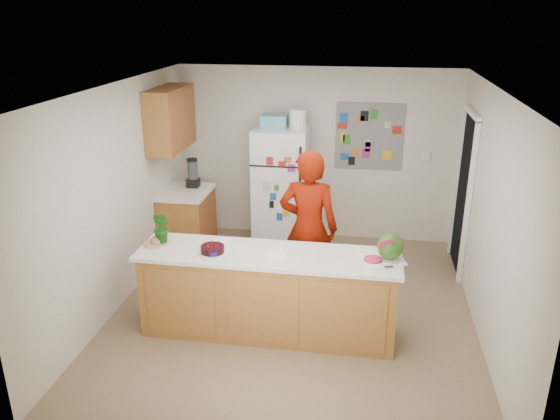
% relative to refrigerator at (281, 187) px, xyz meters
% --- Properties ---
extents(floor, '(4.00, 4.50, 0.02)m').
position_rel_refrigerator_xyz_m(floor, '(0.45, -1.88, -0.86)').
color(floor, brown).
rests_on(floor, ground).
extents(wall_back, '(4.00, 0.02, 2.50)m').
position_rel_refrigerator_xyz_m(wall_back, '(0.45, 0.38, 0.40)').
color(wall_back, beige).
rests_on(wall_back, ground).
extents(wall_left, '(0.02, 4.50, 2.50)m').
position_rel_refrigerator_xyz_m(wall_left, '(-1.56, -1.88, 0.40)').
color(wall_left, beige).
rests_on(wall_left, ground).
extents(wall_right, '(0.02, 4.50, 2.50)m').
position_rel_refrigerator_xyz_m(wall_right, '(2.46, -1.88, 0.40)').
color(wall_right, beige).
rests_on(wall_right, ground).
extents(ceiling, '(4.00, 4.50, 0.02)m').
position_rel_refrigerator_xyz_m(ceiling, '(0.45, -1.88, 1.66)').
color(ceiling, white).
rests_on(ceiling, wall_back).
extents(doorway, '(0.03, 0.85, 2.04)m').
position_rel_refrigerator_xyz_m(doorway, '(2.44, -0.43, 0.17)').
color(doorway, black).
rests_on(doorway, ground).
extents(peninsula_base, '(2.60, 0.62, 0.88)m').
position_rel_refrigerator_xyz_m(peninsula_base, '(0.25, -2.38, -0.41)').
color(peninsula_base, brown).
rests_on(peninsula_base, floor).
extents(peninsula_top, '(2.68, 0.70, 0.04)m').
position_rel_refrigerator_xyz_m(peninsula_top, '(0.25, -2.38, 0.05)').
color(peninsula_top, silver).
rests_on(peninsula_top, peninsula_base).
extents(side_counter_base, '(0.60, 0.80, 0.86)m').
position_rel_refrigerator_xyz_m(side_counter_base, '(-1.24, -0.53, -0.42)').
color(side_counter_base, brown).
rests_on(side_counter_base, floor).
extents(side_counter_top, '(0.64, 0.84, 0.04)m').
position_rel_refrigerator_xyz_m(side_counter_top, '(-1.24, -0.53, 0.03)').
color(side_counter_top, silver).
rests_on(side_counter_top, side_counter_base).
extents(upper_cabinets, '(0.35, 1.00, 0.80)m').
position_rel_refrigerator_xyz_m(upper_cabinets, '(-1.37, -0.58, 1.05)').
color(upper_cabinets, brown).
rests_on(upper_cabinets, wall_left).
extents(refrigerator, '(0.75, 0.70, 1.70)m').
position_rel_refrigerator_xyz_m(refrigerator, '(0.00, 0.00, 0.00)').
color(refrigerator, silver).
rests_on(refrigerator, floor).
extents(fridge_top_bin, '(0.35, 0.28, 0.18)m').
position_rel_refrigerator_xyz_m(fridge_top_bin, '(-0.10, 0.00, 0.94)').
color(fridge_top_bin, '#5999B2').
rests_on(fridge_top_bin, refrigerator).
extents(photo_collage, '(0.95, 0.01, 0.95)m').
position_rel_refrigerator_xyz_m(photo_collage, '(1.20, 0.36, 0.70)').
color(photo_collage, slate).
rests_on(photo_collage, wall_back).
extents(person, '(0.69, 0.46, 1.83)m').
position_rel_refrigerator_xyz_m(person, '(0.58, -1.66, 0.07)').
color(person, '#660F01').
rests_on(person, floor).
extents(blender_appliance, '(0.14, 0.14, 0.38)m').
position_rel_refrigerator_xyz_m(blender_appliance, '(-1.19, -0.34, 0.24)').
color(blender_appliance, black).
rests_on(blender_appliance, side_counter_top).
extents(cutting_board, '(0.47, 0.39, 0.01)m').
position_rel_refrigerator_xyz_m(cutting_board, '(1.40, -2.35, 0.08)').
color(cutting_board, silver).
rests_on(cutting_board, peninsula_top).
extents(watermelon, '(0.26, 0.26, 0.26)m').
position_rel_refrigerator_xyz_m(watermelon, '(1.46, -2.33, 0.21)').
color(watermelon, '#3B631C').
rests_on(watermelon, cutting_board).
extents(watermelon_slice, '(0.17, 0.17, 0.02)m').
position_rel_refrigerator_xyz_m(watermelon_slice, '(1.30, -2.40, 0.09)').
color(watermelon_slice, red).
rests_on(watermelon_slice, cutting_board).
extents(cherry_bowl, '(0.28, 0.28, 0.07)m').
position_rel_refrigerator_xyz_m(cherry_bowl, '(-0.31, -2.45, 0.11)').
color(cherry_bowl, black).
rests_on(cherry_bowl, peninsula_top).
extents(white_bowl, '(0.24, 0.24, 0.06)m').
position_rel_refrigerator_xyz_m(white_bowl, '(-0.25, -2.29, 0.10)').
color(white_bowl, white).
rests_on(white_bowl, peninsula_top).
extents(cobalt_bowl, '(0.18, 0.18, 0.05)m').
position_rel_refrigerator_xyz_m(cobalt_bowl, '(-0.29, -2.50, 0.10)').
color(cobalt_bowl, '#120D55').
rests_on(cobalt_bowl, peninsula_top).
extents(plate, '(0.31, 0.31, 0.02)m').
position_rel_refrigerator_xyz_m(plate, '(-0.95, -2.35, 0.08)').
color(plate, beige).
rests_on(plate, peninsula_top).
extents(paper_towel, '(0.20, 0.18, 0.02)m').
position_rel_refrigerator_xyz_m(paper_towel, '(0.36, -2.39, 0.08)').
color(paper_towel, silver).
rests_on(paper_towel, peninsula_top).
extents(keys, '(0.09, 0.06, 0.01)m').
position_rel_refrigerator_xyz_m(keys, '(1.45, -2.52, 0.08)').
color(keys, gray).
rests_on(keys, peninsula_top).
extents(potted_plant, '(0.25, 0.24, 0.36)m').
position_rel_refrigerator_xyz_m(potted_plant, '(-0.88, -2.33, 0.25)').
color(potted_plant, '#113E12').
rests_on(potted_plant, peninsula_top).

